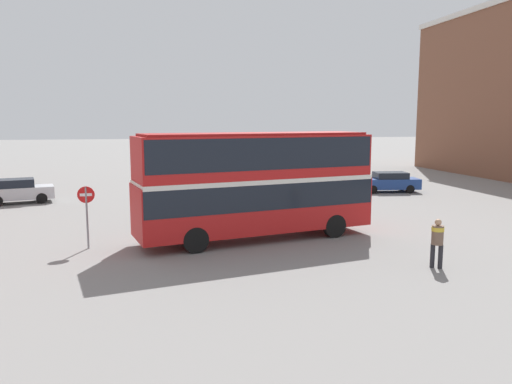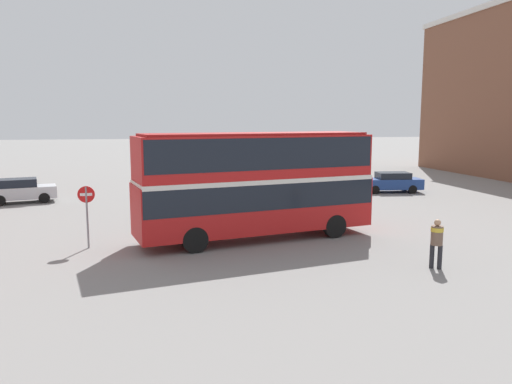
% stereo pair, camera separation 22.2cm
% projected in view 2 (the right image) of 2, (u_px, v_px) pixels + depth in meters
% --- Properties ---
extents(ground_plane, '(240.00, 240.00, 0.00)m').
position_uv_depth(ground_plane, '(234.00, 239.00, 21.92)').
color(ground_plane, gray).
extents(double_decker_bus, '(10.70, 4.63, 4.66)m').
position_uv_depth(double_decker_bus, '(256.00, 179.00, 21.59)').
color(double_decker_bus, red).
rests_on(double_decker_bus, ground_plane).
extents(pedestrian_foreground, '(0.61, 0.61, 1.77)m').
position_uv_depth(pedestrian_foreground, '(437.00, 239.00, 17.47)').
color(pedestrian_foreground, '#232328').
rests_on(pedestrian_foreground, ground_plane).
extents(parked_car_kerb_near, '(4.56, 2.31, 1.45)m').
position_uv_depth(parked_car_kerb_near, '(391.00, 182.00, 36.09)').
color(parked_car_kerb_near, navy).
rests_on(parked_car_kerb_near, ground_plane).
extents(parked_car_kerb_far, '(4.32, 2.64, 1.54)m').
position_uv_depth(parked_car_kerb_far, '(21.00, 190.00, 31.47)').
color(parked_car_kerb_far, silver).
rests_on(parked_car_kerb_far, ground_plane).
extents(no_entry_sign, '(0.68, 0.08, 2.56)m').
position_uv_depth(no_entry_sign, '(87.00, 206.00, 20.19)').
color(no_entry_sign, gray).
rests_on(no_entry_sign, ground_plane).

